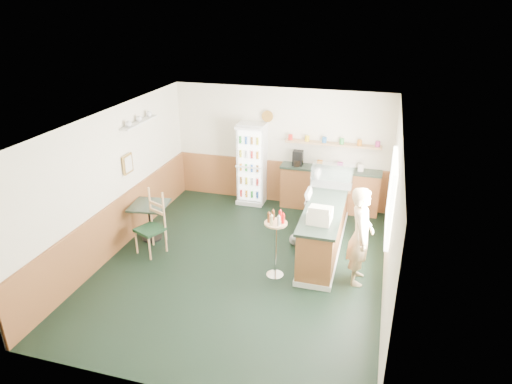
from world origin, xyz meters
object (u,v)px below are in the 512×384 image
(display_case, at_px, (332,177))
(condiment_stand, at_px, (276,236))
(cafe_chair, at_px, (152,220))
(shopkeeper, at_px, (360,236))
(drinks_fridge, at_px, (252,164))
(cafe_table, at_px, (150,215))
(cash_register, at_px, (320,215))

(display_case, bearing_deg, condiment_stand, -110.25)
(cafe_chair, bearing_deg, shopkeeper, 23.13)
(drinks_fridge, relative_size, cafe_table, 2.47)
(shopkeeper, distance_m, condiment_stand, 1.41)
(cash_register, height_order, condiment_stand, cash_register)
(drinks_fridge, bearing_deg, cafe_chair, -113.78)
(drinks_fridge, height_order, condiment_stand, drinks_fridge)
(cash_register, relative_size, cafe_table, 0.53)
(display_case, distance_m, cash_register, 1.56)
(cafe_table, bearing_deg, cash_register, -5.10)
(drinks_fridge, relative_size, cafe_chair, 1.55)
(shopkeeper, xyz_separation_m, condiment_stand, (-1.39, -0.25, -0.08))
(drinks_fridge, bearing_deg, shopkeeper, -44.97)
(condiment_stand, xyz_separation_m, cafe_table, (-2.71, 0.61, -0.25))
(display_case, relative_size, condiment_stand, 0.66)
(drinks_fridge, xyz_separation_m, shopkeeper, (2.67, -2.66, -0.09))
(drinks_fridge, height_order, cafe_table, drinks_fridge)
(shopkeeper, relative_size, cafe_table, 2.24)
(drinks_fridge, relative_size, condiment_stand, 1.57)
(drinks_fridge, distance_m, cafe_chair, 2.95)
(cafe_table, xyz_separation_m, cafe_chair, (0.25, -0.39, 0.11))
(shopkeeper, height_order, cafe_table, shopkeeper)
(cash_register, distance_m, cafe_table, 3.46)
(cafe_chair, bearing_deg, cafe_table, 145.84)
(display_case, bearing_deg, drinks_fridge, 152.08)
(drinks_fridge, distance_m, condiment_stand, 3.18)
(shopkeeper, bearing_deg, cafe_chair, 87.25)
(cash_register, relative_size, cafe_chair, 0.33)
(shopkeeper, relative_size, condiment_stand, 1.43)
(drinks_fridge, height_order, shopkeeper, drinks_fridge)
(shopkeeper, height_order, condiment_stand, shopkeeper)
(drinks_fridge, bearing_deg, cash_register, -52.91)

